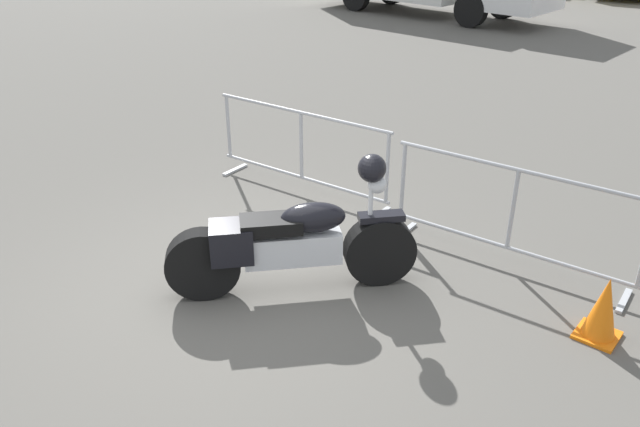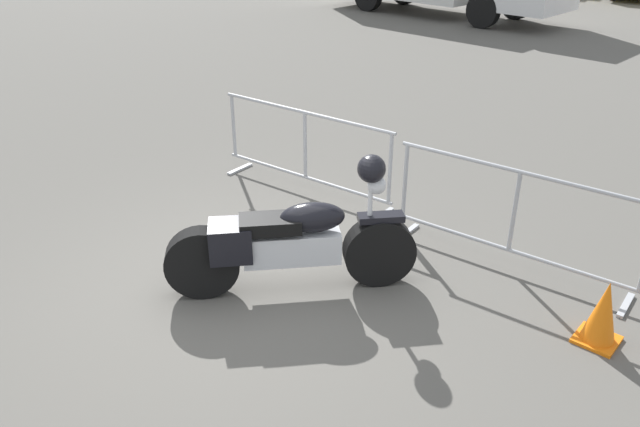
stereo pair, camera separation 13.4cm
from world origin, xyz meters
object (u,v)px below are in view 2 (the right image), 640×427
(crowd_barrier_far, at_px, (513,218))
(traffic_cone, at_px, (603,313))
(motorcycle, at_px, (292,242))
(crowd_barrier_near, at_px, (305,151))

(crowd_barrier_far, height_order, traffic_cone, crowd_barrier_far)
(crowd_barrier_far, bearing_deg, motorcycle, -128.96)
(crowd_barrier_far, relative_size, traffic_cone, 4.31)
(motorcycle, height_order, crowd_barrier_far, motorcycle)
(motorcycle, bearing_deg, crowd_barrier_near, 80.85)
(motorcycle, distance_m, traffic_cone, 2.74)
(crowd_barrier_near, height_order, traffic_cone, crowd_barrier_near)
(crowd_barrier_far, distance_m, traffic_cone, 1.30)
(motorcycle, relative_size, traffic_cone, 3.20)
(traffic_cone, bearing_deg, crowd_barrier_far, 152.01)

